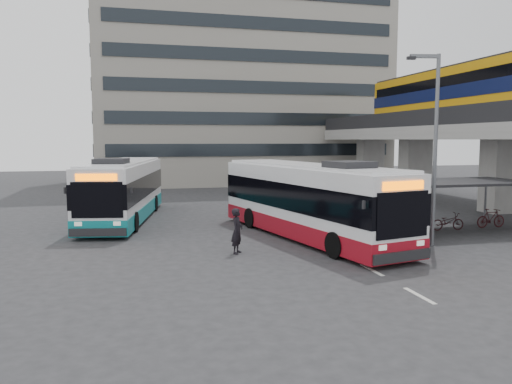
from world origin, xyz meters
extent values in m
plane|color=#28282B|center=(0.00, 0.00, 0.00)|extent=(120.00, 120.00, 0.00)
cube|color=gray|center=(17.00, 8.00, 2.30)|extent=(2.20, 1.60, 4.60)
cube|color=gray|center=(17.00, 18.00, 2.30)|extent=(2.20, 1.60, 4.60)
cube|color=gray|center=(17.00, 26.00, 2.30)|extent=(2.20, 1.60, 4.60)
cube|color=gray|center=(17.00, 12.00, 5.05)|extent=(8.00, 32.00, 0.90)
cube|color=black|center=(13.25, 12.00, 6.05)|extent=(0.35, 32.00, 1.10)
cube|color=black|center=(20.75, 12.00, 6.05)|extent=(0.35, 32.00, 1.10)
cube|color=#CC8C0C|center=(17.00, 12.55, 7.60)|extent=(2.90, 20.00, 3.90)
cube|color=#0A1138|center=(17.00, 12.55, 7.80)|extent=(2.98, 20.02, 0.90)
cube|color=black|center=(17.00, 12.55, 8.60)|extent=(2.96, 19.20, 0.70)
cube|color=black|center=(17.00, 12.55, 9.55)|extent=(2.70, 19.60, 0.25)
cylinder|color=#595B60|center=(3.70, 4.80, 1.20)|extent=(0.12, 0.12, 2.40)
cylinder|color=#595B60|center=(13.30, 4.80, 1.20)|extent=(0.12, 0.12, 2.40)
cylinder|color=#595B60|center=(3.70, 1.20, 1.20)|extent=(0.12, 0.12, 2.40)
cube|color=black|center=(8.50, 3.00, 2.48)|extent=(10.00, 4.00, 0.12)
imported|color=black|center=(4.50, 3.00, 0.45)|extent=(1.71, 0.60, 0.90)
imported|color=black|center=(7.17, 3.00, 0.50)|extent=(1.66, 0.47, 1.00)
imported|color=black|center=(9.83, 3.00, 0.45)|extent=(1.71, 0.60, 0.90)
imported|color=black|center=(12.50, 3.00, 0.50)|extent=(1.66, 0.47, 1.00)
cube|color=gray|center=(6.00, 36.00, 12.50)|extent=(30.00, 15.00, 25.00)
cube|color=beige|center=(2.50, -6.00, 0.01)|extent=(0.15, 1.60, 0.01)
cube|color=beige|center=(2.50, -3.00, 0.01)|extent=(0.15, 1.60, 0.01)
cube|color=beige|center=(2.50, 0.00, 0.01)|extent=(0.15, 1.60, 0.01)
cube|color=white|center=(2.28, 3.13, 1.90)|extent=(5.30, 12.79, 2.87)
cube|color=maroon|center=(2.28, 3.13, 0.57)|extent=(5.35, 12.84, 0.78)
cube|color=black|center=(2.28, 3.13, 2.03)|extent=(5.36, 12.82, 1.20)
cube|color=#FF6600|center=(3.64, -2.98, 2.97)|extent=(1.83, 0.48, 0.31)
cube|color=black|center=(2.96, 0.08, 3.57)|extent=(1.92, 1.97, 0.29)
cylinder|color=black|center=(1.93, -1.05, 0.52)|extent=(0.53, 1.09, 1.04)
cylinder|color=black|center=(2.75, 6.82, 0.52)|extent=(0.53, 1.09, 1.04)
cube|color=white|center=(-6.12, 10.58, 1.87)|extent=(4.74, 12.53, 2.81)
cube|color=#0E7A7F|center=(-6.12, 10.58, 0.56)|extent=(4.79, 12.58, 0.77)
cube|color=black|center=(-6.12, 10.58, 1.99)|extent=(4.81, 12.56, 1.18)
cube|color=#FF6600|center=(-7.21, 4.55, 2.91)|extent=(1.81, 0.40, 0.31)
cube|color=black|center=(-6.66, 7.57, 3.50)|extent=(1.83, 1.89, 0.29)
cylinder|color=black|center=(-8.02, 6.94, 0.51)|extent=(0.48, 1.06, 1.02)
cylinder|color=black|center=(-4.30, 13.75, 0.51)|extent=(0.48, 1.06, 1.02)
imported|color=black|center=(-1.59, 0.71, 0.92)|extent=(0.72, 0.80, 1.84)
cylinder|color=#595B60|center=(6.92, 0.10, 4.08)|extent=(0.16, 0.16, 8.15)
cube|color=#595B60|center=(6.32, 0.21, 8.05)|extent=(1.23, 0.38, 0.15)
cube|color=black|center=(5.76, 0.32, 7.97)|extent=(0.38, 0.25, 0.12)
camera|label=1|loc=(-5.62, -18.71, 4.58)|focal=35.00mm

